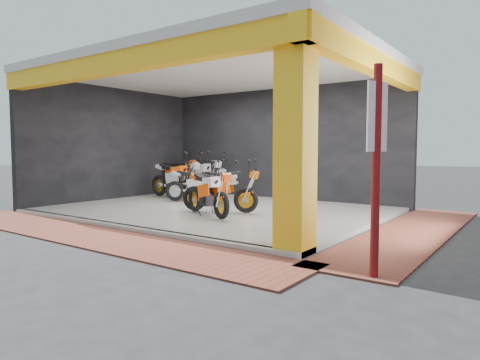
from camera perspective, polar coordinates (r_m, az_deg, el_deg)
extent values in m
plane|color=#2D2D30|center=(9.60, -10.64, -5.63)|extent=(80.00, 80.00, 0.00)
cube|color=silver|center=(11.05, -3.09, -4.04)|extent=(8.00, 6.00, 0.10)
cube|color=beige|center=(11.12, -3.16, 14.39)|extent=(8.40, 6.40, 0.20)
cube|color=black|center=(13.49, 5.19, 4.65)|extent=(8.20, 0.20, 3.50)
cube|color=black|center=(13.88, -16.46, 4.48)|extent=(0.20, 6.20, 3.50)
cube|color=yellow|center=(6.55, 7.41, 5.33)|extent=(0.50, 0.50, 3.50)
cube|color=yellow|center=(8.97, -15.71, 14.82)|extent=(8.40, 0.30, 0.40)
cube|color=yellow|center=(9.14, 17.43, 14.57)|extent=(0.30, 6.40, 0.40)
cube|color=silver|center=(8.93, -15.41, -6.10)|extent=(8.00, 0.20, 0.10)
cube|color=brown|center=(8.48, -19.55, -6.97)|extent=(9.00, 1.40, 0.03)
cube|color=brown|center=(8.90, 21.91, -6.51)|extent=(1.40, 7.00, 0.03)
cylinder|color=#620E0F|center=(5.46, 17.68, 0.86)|extent=(0.11, 0.11, 2.63)
cube|color=white|center=(5.47, 17.83, 8.02)|extent=(0.14, 0.35, 0.84)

